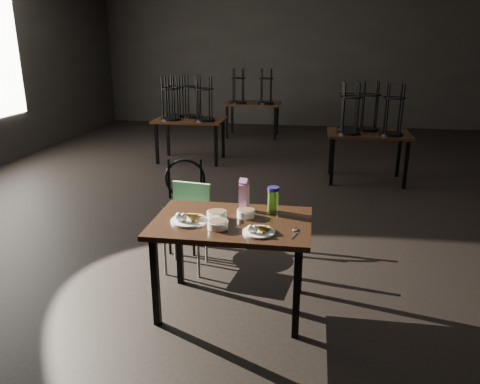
% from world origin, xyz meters
% --- Properties ---
extents(room, '(12.00, 12.04, 3.22)m').
position_xyz_m(room, '(-0.06, 0.01, 2.33)').
color(room, black).
rests_on(room, ground).
extents(main_table, '(1.20, 0.80, 0.75)m').
position_xyz_m(main_table, '(-0.31, -2.57, 0.67)').
color(main_table, black).
rests_on(main_table, ground).
extents(plate_left, '(0.28, 0.28, 0.09)m').
position_xyz_m(plate_left, '(-0.63, -2.65, 0.77)').
color(plate_left, white).
rests_on(plate_left, main_table).
extents(plate_right, '(0.23, 0.23, 0.08)m').
position_xyz_m(plate_right, '(-0.09, -2.78, 0.77)').
color(plate_right, white).
rests_on(plate_right, main_table).
extents(bowl_near, '(0.15, 0.15, 0.06)m').
position_xyz_m(bowl_near, '(-0.43, -2.56, 0.78)').
color(bowl_near, white).
rests_on(bowl_near, main_table).
extents(bowl_far, '(0.14, 0.14, 0.05)m').
position_xyz_m(bowl_far, '(-0.22, -2.48, 0.78)').
color(bowl_far, white).
rests_on(bowl_far, main_table).
extents(bowl_big, '(0.15, 0.15, 0.05)m').
position_xyz_m(bowl_big, '(-0.39, -2.73, 0.78)').
color(bowl_big, white).
rests_on(bowl_big, main_table).
extents(juice_carton, '(0.08, 0.08, 0.27)m').
position_xyz_m(juice_carton, '(-0.26, -2.33, 0.87)').
color(juice_carton, '#981B86').
rests_on(juice_carton, main_table).
extents(water_bottle, '(0.10, 0.10, 0.21)m').
position_xyz_m(water_bottle, '(-0.02, -2.33, 0.86)').
color(water_bottle, '#7BCF3D').
rests_on(water_bottle, main_table).
extents(spoon, '(0.06, 0.21, 0.01)m').
position_xyz_m(spoon, '(0.17, -2.70, 0.75)').
color(spoon, silver).
rests_on(spoon, main_table).
extents(bentwood_chair, '(0.46, 0.45, 0.92)m').
position_xyz_m(bentwood_chair, '(-0.99, -1.51, 0.54)').
color(bentwood_chair, black).
rests_on(bentwood_chair, ground).
extents(school_chair, '(0.42, 0.42, 0.80)m').
position_xyz_m(school_chair, '(-0.85, -1.92, 0.48)').
color(school_chair, '#7BBF8D').
rests_on(school_chair, ground).
extents(bg_table_left, '(1.20, 0.80, 1.48)m').
position_xyz_m(bg_table_left, '(-1.89, 2.05, 0.80)').
color(bg_table_left, black).
rests_on(bg_table_left, ground).
extents(bg_table_right, '(1.20, 0.80, 1.48)m').
position_xyz_m(bg_table_right, '(1.05, 1.26, 0.80)').
color(bg_table_right, black).
rests_on(bg_table_right, ground).
extents(bg_table_far, '(1.20, 0.80, 1.48)m').
position_xyz_m(bg_table_far, '(-1.07, 4.37, 0.75)').
color(bg_table_far, black).
rests_on(bg_table_far, ground).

